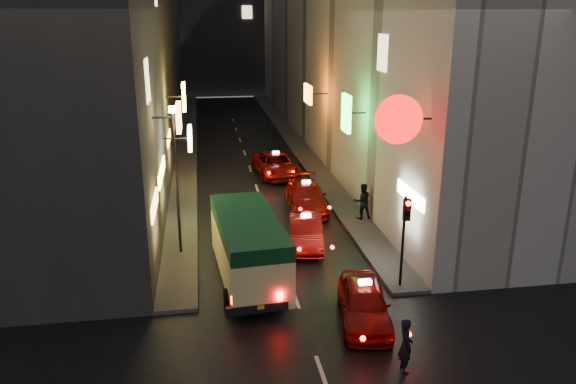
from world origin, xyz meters
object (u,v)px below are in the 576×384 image
taxi_near (364,300)px  minibus (248,242)px  traffic_light (405,223)px  lamp_post (176,171)px  pedestrian_crossing (406,342)px

taxi_near → minibus: bearing=135.4°
traffic_light → lamp_post: bearing=151.1°
minibus → traffic_light: traffic_light is taller
lamp_post → taxi_near: bearing=-46.2°
taxi_near → pedestrian_crossing: bearing=-82.2°
pedestrian_crossing → traffic_light: 5.33m
minibus → traffic_light: (5.55, -1.55, 1.01)m
minibus → lamp_post: size_ratio=1.02×
traffic_light → minibus: bearing=164.4°
minibus → taxi_near: 5.03m
taxi_near → lamp_post: bearing=133.8°
traffic_light → lamp_post: (-8.20, 4.53, 1.04)m
pedestrian_crossing → traffic_light: size_ratio=0.54×
traffic_light → lamp_post: 9.42m
pedestrian_crossing → lamp_post: size_ratio=0.31×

